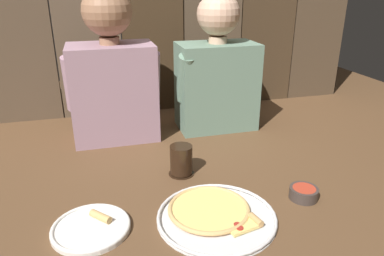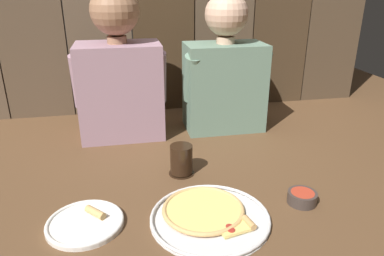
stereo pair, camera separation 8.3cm
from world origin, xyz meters
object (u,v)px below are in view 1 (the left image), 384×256
at_px(pizza_tray, 214,214).
at_px(drinking_glass, 181,160).
at_px(dinner_plate, 91,227).
at_px(diner_right, 217,67).
at_px(dipping_bowl, 304,192).
at_px(diner_left, 112,70).

bearing_deg(pizza_tray, drinking_glass, 96.82).
xyz_separation_m(pizza_tray, dinner_plate, (-0.35, 0.03, -0.00)).
height_order(dinner_plate, diner_right, diner_right).
bearing_deg(diner_right, dipping_bowl, -83.77).
relative_size(dinner_plate, drinking_glass, 1.99).
xyz_separation_m(dinner_plate, diner_right, (0.58, 0.65, 0.28)).
bearing_deg(dipping_bowl, drinking_glass, 142.93).
bearing_deg(dinner_plate, diner_right, 48.00).
height_order(pizza_tray, dinner_plate, dinner_plate).
xyz_separation_m(pizza_tray, dipping_bowl, (0.31, 0.02, 0.01)).
relative_size(drinking_glass, diner_left, 0.17).
height_order(pizza_tray, drinking_glass, drinking_glass).
height_order(drinking_glass, diner_right, diner_right).
bearing_deg(drinking_glass, dipping_bowl, -37.07).
distance_m(dinner_plate, diner_left, 0.72).
bearing_deg(dipping_bowl, dinner_plate, 178.96).
distance_m(pizza_tray, dipping_bowl, 0.31).
xyz_separation_m(drinking_glass, dipping_bowl, (0.34, -0.26, -0.03)).
relative_size(dinner_plate, dipping_bowl, 2.41).
xyz_separation_m(dinner_plate, diner_left, (0.12, 0.65, 0.29)).
bearing_deg(drinking_glass, pizza_tray, -83.18).
bearing_deg(diner_right, drinking_glass, -123.35).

